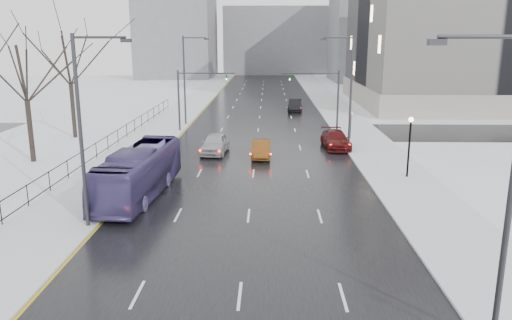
# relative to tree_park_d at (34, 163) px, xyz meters

# --- Properties ---
(road) EXTENTS (16.00, 150.00, 0.04)m
(road) POSITION_rel_tree_park_d_xyz_m (17.80, 26.00, 0.02)
(road) COLOR black
(road) RESTS_ON ground
(cross_road) EXTENTS (130.00, 10.00, 0.04)m
(cross_road) POSITION_rel_tree_park_d_xyz_m (17.80, 14.00, 0.02)
(cross_road) COLOR black
(cross_road) RESTS_ON ground
(sidewalk_left) EXTENTS (5.00, 150.00, 0.16)m
(sidewalk_left) POSITION_rel_tree_park_d_xyz_m (7.30, 26.00, 0.08)
(sidewalk_left) COLOR silver
(sidewalk_left) RESTS_ON ground
(sidewalk_right) EXTENTS (5.00, 150.00, 0.16)m
(sidewalk_right) POSITION_rel_tree_park_d_xyz_m (28.30, 26.00, 0.08)
(sidewalk_right) COLOR silver
(sidewalk_right) RESTS_ON ground
(park_strip) EXTENTS (14.00, 150.00, 0.12)m
(park_strip) POSITION_rel_tree_park_d_xyz_m (-2.20, 26.00, 0.06)
(park_strip) COLOR white
(park_strip) RESTS_ON ground
(tree_park_d) EXTENTS (8.75, 8.75, 12.50)m
(tree_park_d) POSITION_rel_tree_park_d_xyz_m (0.00, 0.00, 0.00)
(tree_park_d) COLOR black
(tree_park_d) RESTS_ON ground
(tree_park_e) EXTENTS (9.45, 9.45, 13.50)m
(tree_park_e) POSITION_rel_tree_park_d_xyz_m (-0.40, 10.00, 0.00)
(tree_park_e) COLOR black
(tree_park_e) RESTS_ON ground
(iron_fence) EXTENTS (0.06, 70.00, 1.30)m
(iron_fence) POSITION_rel_tree_park_d_xyz_m (4.80, -4.00, 0.91)
(iron_fence) COLOR black
(iron_fence) RESTS_ON sidewalk_left
(streetlight_r_near) EXTENTS (2.95, 0.25, 10.00)m
(streetlight_r_near) POSITION_rel_tree_park_d_xyz_m (25.97, -24.00, 5.62)
(streetlight_r_near) COLOR #2D2D33
(streetlight_r_near) RESTS_ON ground
(streetlight_r_mid) EXTENTS (2.95, 0.25, 10.00)m
(streetlight_r_mid) POSITION_rel_tree_park_d_xyz_m (25.97, 6.00, 5.62)
(streetlight_r_mid) COLOR #2D2D33
(streetlight_r_mid) RESTS_ON ground
(streetlight_l_near) EXTENTS (2.95, 0.25, 10.00)m
(streetlight_l_near) POSITION_rel_tree_park_d_xyz_m (9.63, -14.00, 5.62)
(streetlight_l_near) COLOR #2D2D33
(streetlight_l_near) RESTS_ON ground
(streetlight_l_far) EXTENTS (2.95, 0.25, 10.00)m
(streetlight_l_far) POSITION_rel_tree_park_d_xyz_m (9.63, 18.00, 5.62)
(streetlight_l_far) COLOR #2D2D33
(streetlight_l_far) RESTS_ON ground
(lamppost_r_mid) EXTENTS (0.36, 0.36, 4.28)m
(lamppost_r_mid) POSITION_rel_tree_park_d_xyz_m (28.80, -4.00, 2.94)
(lamppost_r_mid) COLOR black
(lamppost_r_mid) RESTS_ON sidewalk_right
(mast_signal_right) EXTENTS (6.10, 0.33, 6.50)m
(mast_signal_right) POSITION_rel_tree_park_d_xyz_m (25.13, 14.00, 4.11)
(mast_signal_right) COLOR #2D2D33
(mast_signal_right) RESTS_ON ground
(mast_signal_left) EXTENTS (6.10, 0.33, 6.50)m
(mast_signal_left) POSITION_rel_tree_park_d_xyz_m (10.47, 14.00, 4.11)
(mast_signal_left) COLOR #2D2D33
(mast_signal_left) RESTS_ON ground
(no_uturn_sign) EXTENTS (0.60, 0.06, 2.70)m
(no_uturn_sign) POSITION_rel_tree_park_d_xyz_m (27.00, 10.00, 2.30)
(no_uturn_sign) COLOR #2D2D33
(no_uturn_sign) RESTS_ON sidewalk_right
(civic_building) EXTENTS (41.00, 31.00, 24.80)m
(civic_building) POSITION_rel_tree_park_d_xyz_m (52.80, 38.00, 11.21)
(civic_building) COLOR gray
(civic_building) RESTS_ON ground
(bldg_far_right) EXTENTS (24.00, 20.00, 22.00)m
(bldg_far_right) POSITION_rel_tree_park_d_xyz_m (45.80, 81.00, 11.00)
(bldg_far_right) COLOR slate
(bldg_far_right) RESTS_ON ground
(bldg_far_left) EXTENTS (18.00, 22.00, 28.00)m
(bldg_far_left) POSITION_rel_tree_park_d_xyz_m (-4.20, 91.00, 14.00)
(bldg_far_left) COLOR slate
(bldg_far_left) RESTS_ON ground
(bldg_far_center) EXTENTS (30.00, 18.00, 18.00)m
(bldg_far_center) POSITION_rel_tree_park_d_xyz_m (21.80, 106.00, 9.00)
(bldg_far_center) COLOR slate
(bldg_far_center) RESTS_ON ground
(bus) EXTENTS (3.36, 11.21, 3.08)m
(bus) POSITION_rel_tree_park_d_xyz_m (10.80, -8.51, 1.58)
(bus) COLOR #463B73
(bus) RESTS_ON road
(sedan_center_near) EXTENTS (2.46, 5.21, 1.72)m
(sedan_center_near) POSITION_rel_tree_park_d_xyz_m (14.30, 3.59, 0.90)
(sedan_center_near) COLOR #A8A8AD
(sedan_center_near) RESTS_ON road
(sedan_right_near) EXTENTS (1.56, 4.38, 1.44)m
(sedan_right_near) POSITION_rel_tree_park_d_xyz_m (18.30, 2.13, 0.76)
(sedan_right_near) COLOR brown
(sedan_right_near) RESTS_ON road
(sedan_right_far) EXTENTS (2.47, 5.49, 1.56)m
(sedan_right_far) POSITION_rel_tree_park_d_xyz_m (25.00, 5.96, 0.82)
(sedan_right_far) COLOR #490C0E
(sedan_right_far) RESTS_ON road
(sedan_right_distant) EXTENTS (2.27, 5.16, 1.65)m
(sedan_right_distant) POSITION_rel_tree_park_d_xyz_m (22.58, 29.45, 0.86)
(sedan_right_distant) COLOR black
(sedan_right_distant) RESTS_ON road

